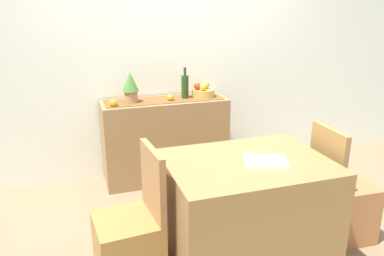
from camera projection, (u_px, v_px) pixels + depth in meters
ground_plane at (210, 221)px, 3.22m from camera, size 6.40×6.40×0.02m
room_wall_rear at (171, 44)px, 3.87m from camera, size 6.40×0.06×2.70m
sideboard_console at (165, 140)px, 3.88m from camera, size 1.24×0.42×0.84m
table_runner at (164, 100)px, 3.75m from camera, size 1.16×0.32×0.01m
fruit_bowl at (203, 93)px, 3.86m from camera, size 0.23×0.23×0.08m
apple_left at (203, 87)px, 3.77m from camera, size 0.07×0.07×0.07m
apple_front at (197, 86)px, 3.81m from camera, size 0.07×0.07×0.07m
apple_rear at (206, 85)px, 3.86m from camera, size 0.08×0.08×0.08m
wine_bottle at (185, 86)px, 3.77m from camera, size 0.07×0.07×0.31m
potted_plant at (130, 86)px, 3.60m from camera, size 0.15×0.15×0.29m
orange_loose_near_bowl at (113, 103)px, 3.50m from camera, size 0.07×0.07×0.07m
orange_loose_far at (171, 98)px, 3.71m from camera, size 0.07×0.07×0.07m
dining_table at (245, 210)px, 2.66m from camera, size 1.09×0.81×0.74m
open_book at (266, 161)px, 2.51m from camera, size 0.34×0.29×0.02m
chair_near_window at (131, 244)px, 2.45m from camera, size 0.43×0.43×0.90m
chair_by_corner at (340, 205)px, 2.93m from camera, size 0.42×0.42×0.90m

